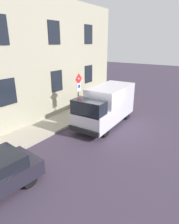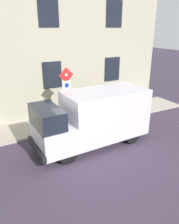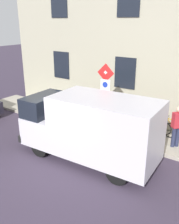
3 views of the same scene
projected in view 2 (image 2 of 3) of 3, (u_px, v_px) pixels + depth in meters
The scene contains 9 objects.
ground_plane at pixel (90, 154), 9.55m from camera, with size 80.00×80.00×0.00m, color #3B3143.
sidewalk_slab at pixel (61, 123), 12.45m from camera, with size 2.17×16.65×0.14m, color #A89F8F.
building_facade at pixel (48, 47), 12.18m from camera, with size 0.75×14.65×8.19m.
sign_post_stacked at pixel (67, 90), 10.99m from camera, with size 0.16×0.56×3.09m.
delivery_van at pixel (94, 117), 9.96m from camera, with size 2.23×5.41×2.50m.
bicycle_red at pixel (110, 103), 14.29m from camera, with size 0.46×1.71×0.89m.
bicycle_orange at pixel (100, 105), 13.96m from camera, with size 0.46×1.71×0.89m.
bicycle_black at pixel (89, 107), 13.64m from camera, with size 0.46×1.72×0.89m.
pedestrian at pixel (109, 100), 13.22m from camera, with size 0.47×0.46×1.72m.
Camera 2 is at (-7.30, 3.82, 5.16)m, focal length 35.17 mm.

